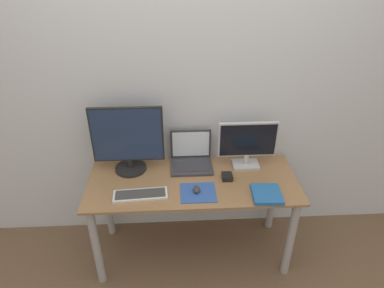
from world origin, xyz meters
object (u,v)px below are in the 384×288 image
(monitor_right, at_px, (247,143))
(book, at_px, (267,194))
(power_brick, at_px, (227,177))
(monitor_left, at_px, (128,140))
(keyboard, at_px, (140,195))
(mouse, at_px, (196,189))
(laptop, at_px, (191,157))

(monitor_right, distance_m, book, 0.41)
(book, bearing_deg, power_brick, 138.84)
(monitor_left, bearing_deg, keyboard, -73.41)
(mouse, xyz_separation_m, power_brick, (0.23, 0.14, -0.00))
(laptop, height_order, power_brick, laptop)
(monitor_right, height_order, mouse, monitor_right)
(mouse, distance_m, power_brick, 0.27)
(book, bearing_deg, monitor_right, 101.11)
(laptop, xyz_separation_m, book, (0.48, -0.41, -0.05))
(laptop, distance_m, keyboard, 0.51)
(monitor_left, height_order, keyboard, monitor_left)
(book, bearing_deg, laptop, 139.39)
(keyboard, bearing_deg, laptop, 45.66)
(keyboard, xyz_separation_m, book, (0.83, -0.05, 0.01))
(monitor_left, relative_size, mouse, 6.91)
(monitor_right, bearing_deg, laptop, 173.38)
(laptop, relative_size, keyboard, 0.84)
(mouse, xyz_separation_m, book, (0.46, -0.07, -0.01))
(monitor_left, distance_m, laptop, 0.49)
(laptop, relative_size, power_brick, 3.82)
(monitor_left, xyz_separation_m, book, (0.93, -0.36, -0.23))
(laptop, height_order, keyboard, laptop)
(mouse, distance_m, book, 0.47)
(power_brick, bearing_deg, laptop, 139.91)
(keyboard, bearing_deg, power_brick, 14.50)
(monitor_left, height_order, power_brick, monitor_left)
(monitor_right, relative_size, mouse, 5.83)
(keyboard, bearing_deg, book, -3.37)
(monitor_left, bearing_deg, book, -21.42)
(keyboard, bearing_deg, mouse, 2.83)
(mouse, relative_size, power_brick, 0.91)
(monitor_left, relative_size, book, 2.37)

